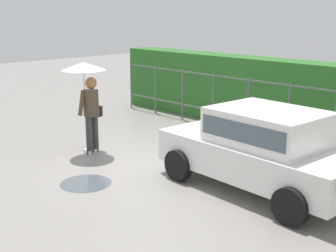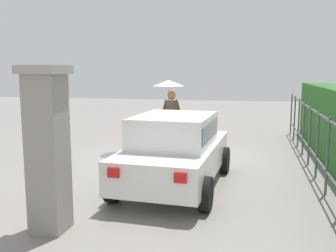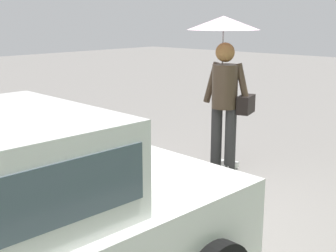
% 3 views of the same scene
% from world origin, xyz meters
% --- Properties ---
extents(ground_plane, '(40.00, 40.00, 0.00)m').
position_xyz_m(ground_plane, '(0.00, 0.00, 0.00)').
color(ground_plane, gray).
extents(pedestrian, '(0.96, 0.96, 2.06)m').
position_xyz_m(pedestrian, '(-1.43, -0.53, 1.49)').
color(pedestrian, '#333333').
rests_on(pedestrian, ground).
extents(puddle_near, '(0.96, 0.96, 0.00)m').
position_xyz_m(puddle_near, '(0.11, -1.70, 0.00)').
color(puddle_near, '#4C545B').
rests_on(puddle_near, ground).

